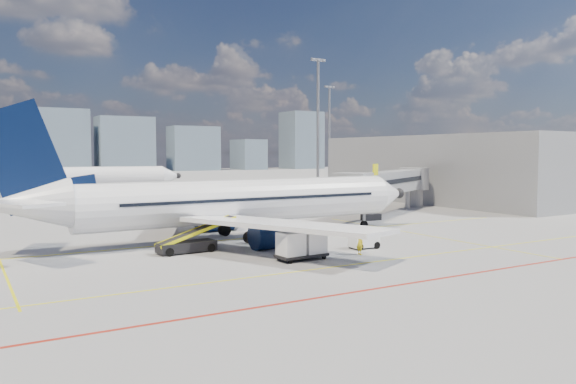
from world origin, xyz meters
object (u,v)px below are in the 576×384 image
(second_aircraft, at_px, (70,178))
(ramp_worker, at_px, (360,242))
(belt_loader, at_px, (188,244))
(baggage_tug, at_px, (363,239))
(main_aircraft, at_px, (229,203))
(cargo_dolly, at_px, (302,244))

(second_aircraft, distance_m, ramp_worker, 67.48)
(belt_loader, xyz_separation_m, ramp_worker, (10.53, -7.19, 0.24))
(belt_loader, bearing_deg, baggage_tug, -27.58)
(main_aircraft, distance_m, ramp_worker, 12.53)
(second_aircraft, relative_size, belt_loader, 5.85)
(baggage_tug, xyz_separation_m, ramp_worker, (-1.73, -1.86, 0.18))
(baggage_tug, relative_size, cargo_dolly, 0.61)
(belt_loader, bearing_deg, main_aircraft, 33.03)
(second_aircraft, relative_size, ramp_worker, 20.43)
(cargo_dolly, xyz_separation_m, ramp_worker, (4.77, -0.42, -0.19))
(cargo_dolly, relative_size, belt_loader, 0.59)
(baggage_tug, relative_size, ramp_worker, 1.24)
(cargo_dolly, bearing_deg, main_aircraft, 90.71)
(main_aircraft, height_order, cargo_dolly, main_aircraft)
(baggage_tug, relative_size, belt_loader, 0.35)
(main_aircraft, height_order, ramp_worker, main_aircraft)
(main_aircraft, bearing_deg, cargo_dolly, -87.02)
(ramp_worker, bearing_deg, belt_loader, 64.83)
(second_aircraft, xyz_separation_m, cargo_dolly, (4.15, -66.43, -2.13))
(main_aircraft, bearing_deg, ramp_worker, -64.38)
(second_aircraft, height_order, ramp_worker, second_aircraft)
(second_aircraft, distance_m, baggage_tug, 65.90)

